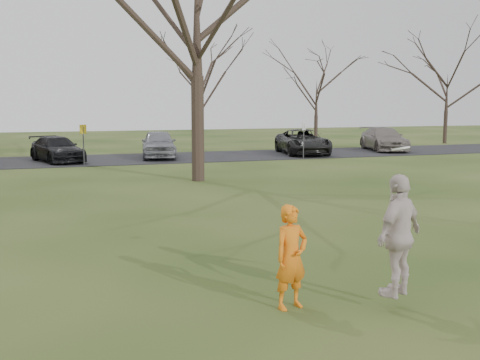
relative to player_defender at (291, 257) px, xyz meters
The scene contains 12 objects.
ground 0.98m from the player_defender, 41.29° to the right, with size 120.00×120.00×0.00m, color #1E380F.
parking_strip 24.64m from the player_defender, 89.00° to the left, with size 62.00×6.50×0.04m, color black.
player_defender is the anchor object (origin of this frame).
car_3 24.36m from the player_defender, 96.54° to the left, with size 1.86×4.56×1.32m, color black.
car_4 24.72m from the player_defender, 83.60° to the left, with size 1.87×4.66×1.59m, color gray.
car_6 26.73m from the player_defender, 64.40° to the left, with size 2.50×5.43×1.51m, color black.
car_7 30.60m from the player_defender, 54.43° to the left, with size 2.11×5.20×1.51m, color gray.
catching_play 1.64m from the player_defender, 20.87° to the right, with size 1.18×0.89×2.27m.
sign_yellow 21.69m from the player_defender, 94.16° to the left, with size 0.35×0.35×2.08m.
sign_white 24.02m from the player_defender, 64.25° to the left, with size 0.35×0.35×2.08m.
big_tree 16.07m from the player_defender, 80.57° to the left, with size 9.00×9.00×14.00m, color #352821, non-canonical shape.
small_tree_row 30.23m from the player_defender, 80.79° to the left, with size 55.00×5.90×8.50m.
Camera 1 is at (-3.91, -7.35, 3.10)m, focal length 42.93 mm.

